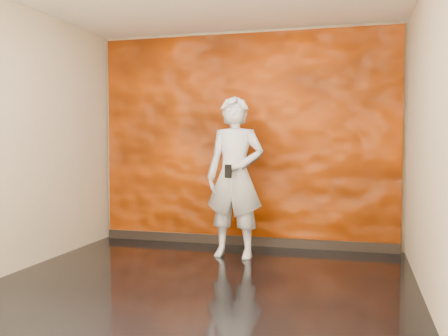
# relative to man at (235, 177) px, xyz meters

# --- Properties ---
(room) EXTENTS (4.02, 4.02, 2.81)m
(room) POSITION_rel_man_xyz_m (-0.04, -1.25, 0.46)
(room) COLOR black
(room) RESTS_ON ground
(feature_wall) EXTENTS (3.90, 0.06, 2.75)m
(feature_wall) POSITION_rel_man_xyz_m (-0.04, 0.71, 0.44)
(feature_wall) COLOR #C43D00
(feature_wall) RESTS_ON ground
(baseboard) EXTENTS (3.90, 0.04, 0.12)m
(baseboard) POSITION_rel_man_xyz_m (-0.04, 0.67, -0.88)
(baseboard) COLOR black
(baseboard) RESTS_ON ground
(man) EXTENTS (0.71, 0.49, 1.88)m
(man) POSITION_rel_man_xyz_m (0.00, 0.00, 0.00)
(man) COLOR #989CA7
(man) RESTS_ON ground
(phone) EXTENTS (0.08, 0.04, 0.15)m
(phone) POSITION_rel_man_xyz_m (-0.01, -0.29, 0.08)
(phone) COLOR black
(phone) RESTS_ON man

